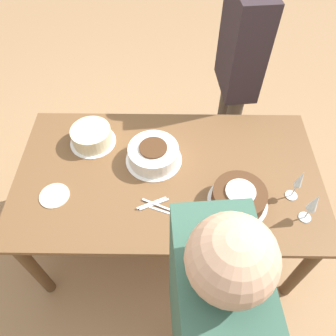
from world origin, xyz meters
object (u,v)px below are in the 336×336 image
Objects in this scene: person_cutting at (205,325)px; cake_front_chocolate at (239,197)px; person_watching at (239,62)px; cake_back_decorated at (92,136)px; cake_center_white at (153,154)px; wine_glass_far at (314,204)px; wine_glass_near at (299,181)px.

cake_front_chocolate is at bearing -24.36° from person_cutting.
person_cutting is 1.06× the size of person_watching.
cake_back_decorated is 0.16× the size of person_cutting.
cake_center_white is 1.58× the size of wine_glass_far.
person_cutting is (0.61, -1.10, 0.23)m from cake_back_decorated.
cake_center_white is 0.20× the size of person_watching.
wine_glass_far is (0.04, -0.14, 0.00)m from wine_glass_near.
wine_glass_far reaches higher than cake_back_decorated.
cake_front_chocolate is at bearing 165.48° from wine_glass_far.
person_watching is at bearing 103.17° from wine_glass_near.
wine_glass_near reaches higher than cake_front_chocolate.
person_cutting is (-0.54, -0.72, 0.15)m from wine_glass_near.
wine_glass_far is at bearing 7.41° from person_watching.
cake_back_decorated is 1.09m from person_watching.
cake_back_decorated is 1.28m from person_cutting.
person_cutting reaches higher than cake_center_white.
cake_back_decorated is 1.21m from wine_glass_near.
cake_front_chocolate is 0.20× the size of person_watching.
person_cutting is (-0.24, -0.67, 0.24)m from cake_front_chocolate.
person_watching reaches higher than wine_glass_near.
person_watching is at bearing -16.24° from person_cutting.
wine_glass_far is 1.08m from person_watching.
wine_glass_near is 0.12× the size of person_cutting.
person_cutting reaches higher than person_watching.
cake_front_chocolate is 0.75m from person_cutting.
wine_glass_near is 0.13× the size of person_watching.
person_cutting is (0.23, -0.96, 0.23)m from cake_center_white.
cake_center_white is 0.41m from cake_back_decorated.
cake_front_chocolate is 0.98m from person_watching.
wine_glass_far reaches higher than cake_center_white.
person_cutting reaches higher than cake_back_decorated.
cake_front_chocolate is 0.19× the size of person_cutting.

